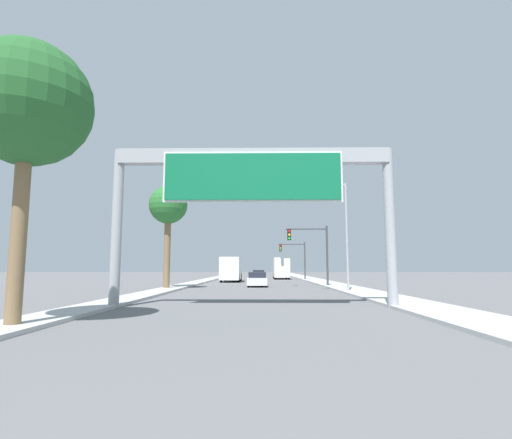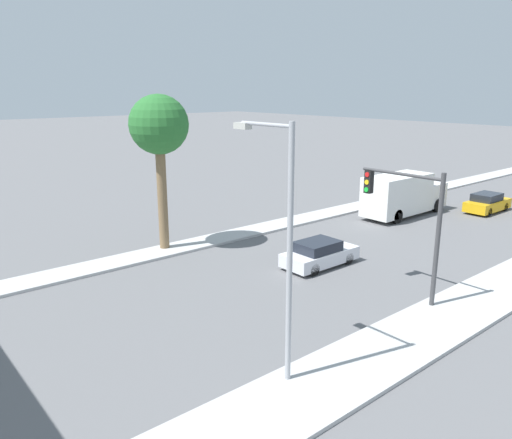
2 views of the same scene
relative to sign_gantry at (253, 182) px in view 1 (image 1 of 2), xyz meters
name	(u,v)px [view 1 (image 1 of 2)]	position (x,y,z in m)	size (l,w,h in m)	color
sidewalk_right	(310,279)	(7.75, 42.11, -5.84)	(3.00, 120.00, 0.15)	#B3B3B3
median_strip_left	(211,279)	(-7.25, 42.11, -5.84)	(2.00, 120.00, 0.15)	#B3B3B3
sign_gantry	(253,182)	(0.00, 0.00, 0.00)	(13.38, 0.73, 7.51)	#9EA0A5
car_mid_right	(259,275)	(0.00, 38.99, -5.23)	(1.78, 4.24, 1.46)	gold
car_far_left	(257,280)	(0.00, 20.32, -5.26)	(1.87, 4.29, 1.39)	silver
truck_box_primary	(281,268)	(3.50, 45.21, -4.23)	(2.37, 8.62, 3.32)	red
truck_box_secondary	(231,269)	(-3.50, 33.01, -4.33)	(2.40, 7.82, 3.11)	white
traffic_light_near_intersection	(313,245)	(5.44, 20.11, -1.96)	(4.07, 0.32, 5.87)	#3D3D3F
traffic_light_mid_block	(296,254)	(5.44, 40.11, -2.19)	(3.95, 0.32, 5.52)	#3D3D3F
palm_tree_foreground	(28,106)	(-7.18, -6.27, 1.17)	(4.08, 4.08, 9.20)	brown
palm_tree_background	(168,207)	(-7.65, 15.39, 1.11)	(3.30, 3.30, 8.88)	brown
street_lamp_right	(342,227)	(6.52, 11.50, -1.01)	(2.61, 0.28, 8.26)	#9EA0A5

